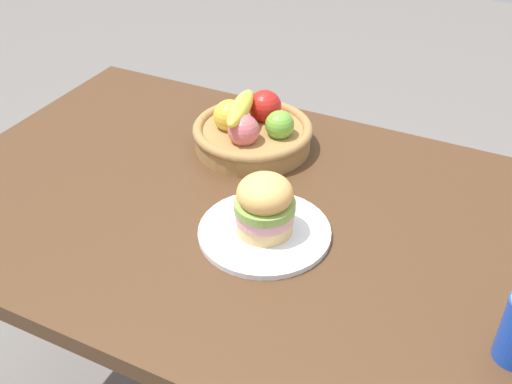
% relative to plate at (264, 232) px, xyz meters
% --- Properties ---
extents(dining_table, '(1.40, 0.90, 0.75)m').
position_rel_plate_xyz_m(dining_table, '(-0.07, 0.07, -0.11)').
color(dining_table, '#4C301C').
rests_on(dining_table, ground_plane).
extents(plate, '(0.27, 0.27, 0.01)m').
position_rel_plate_xyz_m(plate, '(0.00, 0.00, 0.00)').
color(plate, white).
rests_on(plate, dining_table).
extents(sandwich, '(0.12, 0.12, 0.13)m').
position_rel_plate_xyz_m(sandwich, '(0.00, -0.00, 0.07)').
color(sandwich, '#E5BC75').
rests_on(sandwich, plate).
extents(fruit_basket, '(0.29, 0.29, 0.14)m').
position_rel_plate_xyz_m(fruit_basket, '(-0.17, 0.29, 0.04)').
color(fruit_basket, '#9E7542').
rests_on(fruit_basket, dining_table).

